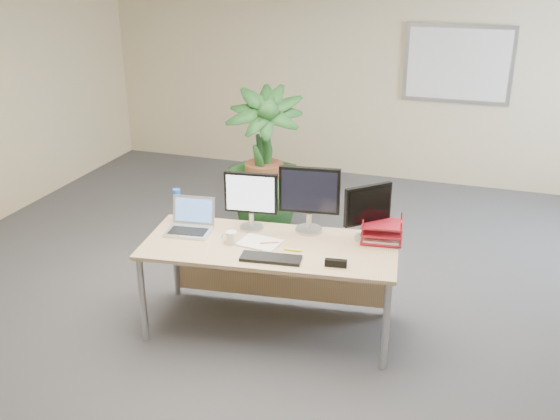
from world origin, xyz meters
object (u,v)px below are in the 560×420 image
(desk, at_px, (273,256))
(floor_plant, at_px, (264,168))
(monitor_right, at_px, (309,195))
(laptop, at_px, (191,223))
(monitor_left, at_px, (251,197))

(desk, xyz_separation_m, floor_plant, (-0.64, 1.58, 0.16))
(monitor_right, bearing_deg, laptop, -163.01)
(desk, xyz_separation_m, monitor_right, (0.23, 0.23, 0.46))
(desk, height_order, floor_plant, floor_plant)
(desk, height_order, monitor_right, monitor_right)
(monitor_right, xyz_separation_m, laptop, (-0.91, -0.28, -0.25))
(monitor_left, distance_m, laptop, 0.53)
(floor_plant, xyz_separation_m, monitor_left, (0.42, -1.45, 0.27))
(laptop, bearing_deg, floor_plant, 88.64)
(monitor_right, bearing_deg, floor_plant, 122.69)
(monitor_left, xyz_separation_m, monitor_right, (0.45, 0.10, 0.03))
(monitor_left, relative_size, laptop, 1.23)
(floor_plant, bearing_deg, laptop, -91.36)
(desk, xyz_separation_m, laptop, (-0.68, -0.05, 0.22))
(desk, xyz_separation_m, monitor_left, (-0.22, 0.13, 0.43))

